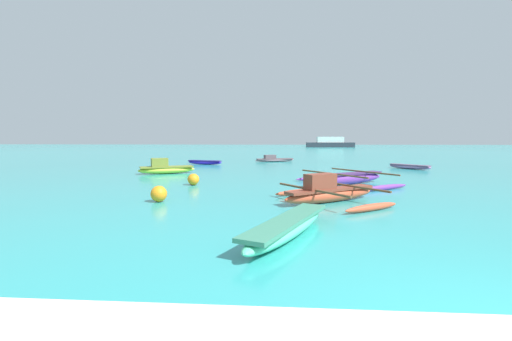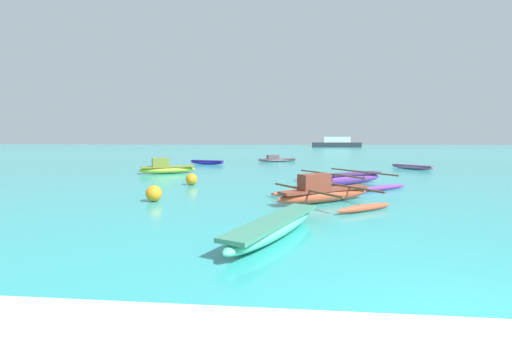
{
  "view_description": "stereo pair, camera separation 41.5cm",
  "coord_description": "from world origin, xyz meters",
  "px_view_note": "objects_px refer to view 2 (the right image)",
  "views": [
    {
      "loc": [
        -2.6,
        -2.61,
        1.96
      ],
      "look_at": [
        -3.91,
        15.94,
        0.25
      ],
      "focal_mm": 24.0,
      "sensor_mm": 36.0,
      "label": 1
    },
    {
      "loc": [
        -2.18,
        -2.58,
        1.96
      ],
      "look_at": [
        -3.91,
        15.94,
        0.25
      ],
      "focal_mm": 24.0,
      "sensor_mm": 36.0,
      "label": 2
    }
  ],
  "objects_px": {
    "moored_boat_1": "(412,167)",
    "mooring_buoy_1": "(154,193)",
    "moored_boat_4": "(166,168)",
    "moored_boat_5": "(324,193)",
    "moored_boat_0": "(275,226)",
    "moored_boat_6": "(277,159)",
    "moored_boat_2": "(207,162)",
    "moored_boat_3": "(346,179)",
    "distant_ferry": "(336,143)",
    "mooring_buoy_0": "(192,179)"
  },
  "relations": [
    {
      "from": "moored_boat_4",
      "to": "distant_ferry",
      "type": "bearing_deg",
      "value": 46.94
    },
    {
      "from": "moored_boat_6",
      "to": "distant_ferry",
      "type": "xyz_separation_m",
      "value": [
        12.65,
        54.86,
        0.82
      ]
    },
    {
      "from": "moored_boat_3",
      "to": "moored_boat_6",
      "type": "xyz_separation_m",
      "value": [
        -3.47,
        14.72,
        -0.04
      ]
    },
    {
      "from": "moored_boat_1",
      "to": "moored_boat_2",
      "type": "distance_m",
      "value": 14.67
    },
    {
      "from": "moored_boat_1",
      "to": "mooring_buoy_1",
      "type": "xyz_separation_m",
      "value": [
        -12.29,
        -12.72,
        0.09
      ]
    },
    {
      "from": "moored_boat_0",
      "to": "distant_ferry",
      "type": "bearing_deg",
      "value": 14.31
    },
    {
      "from": "moored_boat_2",
      "to": "distant_ferry",
      "type": "relative_size",
      "value": 0.25
    },
    {
      "from": "moored_boat_1",
      "to": "mooring_buoy_1",
      "type": "height_order",
      "value": "mooring_buoy_1"
    },
    {
      "from": "moored_boat_2",
      "to": "distant_ferry",
      "type": "height_order",
      "value": "distant_ferry"
    },
    {
      "from": "moored_boat_4",
      "to": "moored_boat_5",
      "type": "relative_size",
      "value": 0.8
    },
    {
      "from": "mooring_buoy_0",
      "to": "moored_boat_6",
      "type": "bearing_deg",
      "value": 78.45
    },
    {
      "from": "distant_ferry",
      "to": "moored_boat_6",
      "type": "bearing_deg",
      "value": -102.99
    },
    {
      "from": "mooring_buoy_1",
      "to": "moored_boat_0",
      "type": "bearing_deg",
      "value": -42.07
    },
    {
      "from": "moored_boat_0",
      "to": "moored_boat_2",
      "type": "distance_m",
      "value": 20.25
    },
    {
      "from": "moored_boat_5",
      "to": "moored_boat_6",
      "type": "bearing_deg",
      "value": 60.94
    },
    {
      "from": "moored_boat_2",
      "to": "moored_boat_6",
      "type": "distance_m",
      "value": 6.4
    },
    {
      "from": "moored_boat_0",
      "to": "moored_boat_1",
      "type": "bearing_deg",
      "value": -4.06
    },
    {
      "from": "moored_boat_0",
      "to": "moored_boat_4",
      "type": "distance_m",
      "value": 13.87
    },
    {
      "from": "moored_boat_4",
      "to": "moored_boat_5",
      "type": "xyz_separation_m",
      "value": [
        8.03,
        -8.26,
        -0.02
      ]
    },
    {
      "from": "distant_ferry",
      "to": "moored_boat_2",
      "type": "bearing_deg",
      "value": -107.08
    },
    {
      "from": "distant_ferry",
      "to": "mooring_buoy_0",
      "type": "bearing_deg",
      "value": -102.67
    },
    {
      "from": "moored_boat_0",
      "to": "moored_boat_5",
      "type": "xyz_separation_m",
      "value": [
        1.36,
        3.9,
        0.09
      ]
    },
    {
      "from": "moored_boat_0",
      "to": "moored_boat_3",
      "type": "height_order",
      "value": "moored_boat_3"
    },
    {
      "from": "moored_boat_5",
      "to": "mooring_buoy_0",
      "type": "bearing_deg",
      "value": 110.19
    },
    {
      "from": "moored_boat_1",
      "to": "mooring_buoy_0",
      "type": "bearing_deg",
      "value": -95.84
    },
    {
      "from": "moored_boat_6",
      "to": "mooring_buoy_1",
      "type": "bearing_deg",
      "value": -120.25
    },
    {
      "from": "moored_boat_2",
      "to": "mooring_buoy_0",
      "type": "distance_m",
      "value": 12.03
    },
    {
      "from": "moored_boat_4",
      "to": "distant_ferry",
      "type": "distance_m",
      "value": 68.2
    },
    {
      "from": "distant_ferry",
      "to": "moored_boat_3",
      "type": "bearing_deg",
      "value": -97.52
    },
    {
      "from": "moored_boat_5",
      "to": "mooring_buoy_0",
      "type": "relative_size",
      "value": 7.94
    },
    {
      "from": "moored_boat_0",
      "to": "mooring_buoy_0",
      "type": "height_order",
      "value": "mooring_buoy_0"
    },
    {
      "from": "moored_boat_1",
      "to": "moored_boat_5",
      "type": "height_order",
      "value": "moored_boat_5"
    },
    {
      "from": "moored_boat_5",
      "to": "distant_ferry",
      "type": "relative_size",
      "value": 0.34
    },
    {
      "from": "moored_boat_4",
      "to": "moored_boat_5",
      "type": "distance_m",
      "value": 11.52
    },
    {
      "from": "moored_boat_1",
      "to": "moored_boat_2",
      "type": "xyz_separation_m",
      "value": [
        -14.35,
        3.05,
        0.01
      ]
    },
    {
      "from": "moored_boat_5",
      "to": "moored_boat_6",
      "type": "relative_size",
      "value": 1.12
    },
    {
      "from": "moored_boat_6",
      "to": "moored_boat_2",
      "type": "bearing_deg",
      "value": -166.74
    },
    {
      "from": "moored_boat_6",
      "to": "distant_ferry",
      "type": "relative_size",
      "value": 0.31
    },
    {
      "from": "mooring_buoy_1",
      "to": "mooring_buoy_0",
      "type": "bearing_deg",
      "value": 88.68
    },
    {
      "from": "mooring_buoy_0",
      "to": "distant_ferry",
      "type": "height_order",
      "value": "distant_ferry"
    },
    {
      "from": "moored_boat_4",
      "to": "mooring_buoy_1",
      "type": "height_order",
      "value": "moored_boat_4"
    },
    {
      "from": "moored_boat_6",
      "to": "mooring_buoy_0",
      "type": "bearing_deg",
      "value": -122.29
    },
    {
      "from": "moored_boat_5",
      "to": "mooring_buoy_1",
      "type": "height_order",
      "value": "moored_boat_5"
    },
    {
      "from": "moored_boat_4",
      "to": "moored_boat_5",
      "type": "bearing_deg",
      "value": -73.03
    },
    {
      "from": "moored_boat_4",
      "to": "distant_ferry",
      "type": "height_order",
      "value": "distant_ferry"
    },
    {
      "from": "moored_boat_0",
      "to": "mooring_buoy_0",
      "type": "relative_size",
      "value": 7.34
    },
    {
      "from": "moored_boat_2",
      "to": "moored_boat_6",
      "type": "relative_size",
      "value": 0.83
    },
    {
      "from": "moored_boat_6",
      "to": "moored_boat_5",
      "type": "bearing_deg",
      "value": -104.51
    },
    {
      "from": "moored_boat_0",
      "to": "moored_boat_6",
      "type": "xyz_separation_m",
      "value": [
        -0.71,
        22.91,
        0.0
      ]
    },
    {
      "from": "moored_boat_0",
      "to": "moored_boat_1",
      "type": "distance_m",
      "value": 18.3
    }
  ]
}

